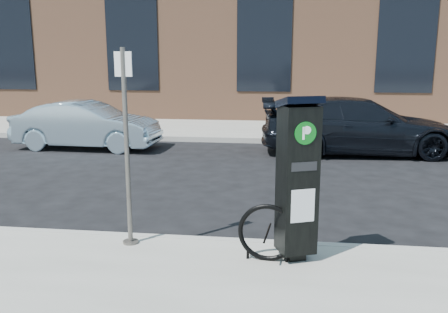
% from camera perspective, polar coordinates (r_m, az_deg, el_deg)
% --- Properties ---
extents(ground, '(120.00, 120.00, 0.00)m').
position_cam_1_polar(ground, '(6.42, -0.56, -11.07)').
color(ground, black).
rests_on(ground, ground).
extents(sidewalk_far, '(60.00, 12.00, 0.15)m').
position_cam_1_polar(sidewalk_far, '(20.02, 4.97, 4.84)').
color(sidewalk_far, gray).
rests_on(sidewalk_far, ground).
extents(curb_near, '(60.00, 0.12, 0.16)m').
position_cam_1_polar(curb_near, '(6.37, -0.59, -10.51)').
color(curb_near, '#9E9B93').
rests_on(curb_near, ground).
extents(curb_far, '(60.00, 0.12, 0.16)m').
position_cam_1_polar(curb_far, '(14.11, 3.92, 1.92)').
color(curb_far, '#9E9B93').
rests_on(curb_far, ground).
extents(building, '(28.00, 10.05, 8.25)m').
position_cam_1_polar(building, '(22.92, 5.50, 15.91)').
color(building, '#905E41').
rests_on(building, ground).
extents(parking_kiosk, '(0.56, 0.53, 1.94)m').
position_cam_1_polar(parking_kiosk, '(5.52, 8.82, -2.50)').
color(parking_kiosk, black).
rests_on(parking_kiosk, sidewalk_near).
extents(sign_pole, '(0.22, 0.20, 2.47)m').
position_cam_1_polar(sign_pole, '(5.99, -11.61, 0.79)').
color(sign_pole, '#605C55').
rests_on(sign_pole, sidewalk_near).
extents(bike_rack, '(0.70, 0.12, 0.70)m').
position_cam_1_polar(bike_rack, '(5.62, 5.24, -9.15)').
color(bike_rack, black).
rests_on(bike_rack, sidewalk_near).
extents(car_silver, '(4.03, 1.51, 1.31)m').
position_cam_1_polar(car_silver, '(13.70, -16.18, 3.65)').
color(car_silver, '#9FBACA').
rests_on(car_silver, ground).
extents(car_dark, '(5.22, 2.40, 1.48)m').
position_cam_1_polar(car_dark, '(12.94, 15.90, 3.57)').
color(car_dark, black).
rests_on(car_dark, ground).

